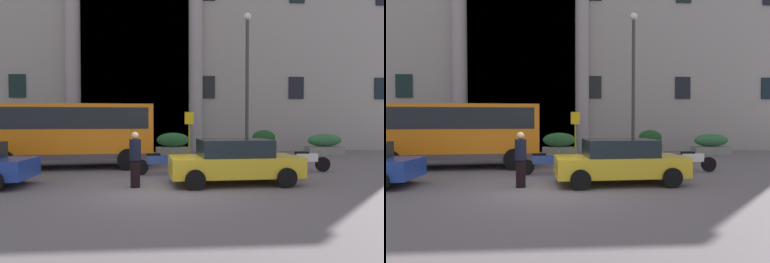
% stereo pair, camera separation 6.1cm
% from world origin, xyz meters
% --- Properties ---
extents(ground_plane, '(80.00, 64.00, 0.12)m').
position_xyz_m(ground_plane, '(0.00, 0.00, -0.06)').
color(ground_plane, '#60585B').
extents(office_building_facade, '(37.68, 9.69, 19.30)m').
position_xyz_m(office_building_facade, '(-0.01, 17.48, 9.64)').
color(office_building_facade, gray).
rests_on(office_building_facade, ground_plane).
extents(orange_minibus, '(7.12, 3.14, 2.77)m').
position_xyz_m(orange_minibus, '(-3.86, 5.50, 1.65)').
color(orange_minibus, orange).
rests_on(orange_minibus, ground_plane).
extents(bus_stop_sign, '(0.44, 0.08, 2.48)m').
position_xyz_m(bus_stop_sign, '(1.39, 7.09, 1.54)').
color(bus_stop_sign, '#92981A').
rests_on(bus_stop_sign, ground_plane).
extents(hedge_planter_far_east, '(1.48, 0.79, 1.47)m').
position_xyz_m(hedge_planter_far_east, '(6.18, 10.66, 0.71)').
color(hedge_planter_far_east, slate).
rests_on(hedge_planter_far_east, ground_plane).
extents(hedge_planter_far_west, '(1.86, 0.83, 1.33)m').
position_xyz_m(hedge_planter_far_west, '(-4.39, 10.36, 0.64)').
color(hedge_planter_far_west, gray).
rests_on(hedge_planter_far_west, ground_plane).
extents(hedge_planter_west, '(2.02, 0.71, 1.33)m').
position_xyz_m(hedge_planter_west, '(0.70, 10.82, 0.64)').
color(hedge_planter_west, gray).
rests_on(hedge_planter_west, ground_plane).
extents(hedge_planter_east, '(2.01, 0.74, 1.31)m').
position_xyz_m(hedge_planter_east, '(-7.69, 10.21, 0.63)').
color(hedge_planter_east, slate).
rests_on(hedge_planter_east, ground_plane).
extents(hedge_planter_entrance_right, '(2.18, 0.86, 1.25)m').
position_xyz_m(hedge_planter_entrance_right, '(9.80, 10.26, 0.60)').
color(hedge_planter_entrance_right, gray).
rests_on(hedge_planter_entrance_right, ground_plane).
extents(parked_coupe_end, '(4.29, 2.25, 1.46)m').
position_xyz_m(parked_coupe_end, '(2.40, 0.93, 0.74)').
color(parked_coupe_end, gold).
rests_on(parked_coupe_end, ground_plane).
extents(scooter_by_planter, '(1.97, 0.55, 0.89)m').
position_xyz_m(scooter_by_planter, '(5.78, 3.35, 0.46)').
color(scooter_by_planter, black).
rests_on(scooter_by_planter, ground_plane).
extents(motorcycle_far_end, '(1.94, 0.55, 0.89)m').
position_xyz_m(motorcycle_far_end, '(-0.14, 3.03, 0.45)').
color(motorcycle_far_end, black).
rests_on(motorcycle_far_end, ground_plane).
extents(motorcycle_near_kerb, '(2.06, 0.55, 0.89)m').
position_xyz_m(motorcycle_near_kerb, '(2.67, 3.09, 0.46)').
color(motorcycle_near_kerb, black).
rests_on(motorcycle_near_kerb, ground_plane).
extents(pedestrian_woman_with_bag, '(0.36, 0.36, 1.72)m').
position_xyz_m(pedestrian_woman_with_bag, '(-0.77, 0.53, 0.87)').
color(pedestrian_woman_with_bag, black).
rests_on(pedestrian_woman_with_bag, ground_plane).
extents(lamppost_plaza_centre, '(0.40, 0.40, 7.77)m').
position_xyz_m(lamppost_plaza_centre, '(4.58, 8.32, 4.51)').
color(lamppost_plaza_centre, '#353A31').
rests_on(lamppost_plaza_centre, ground_plane).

